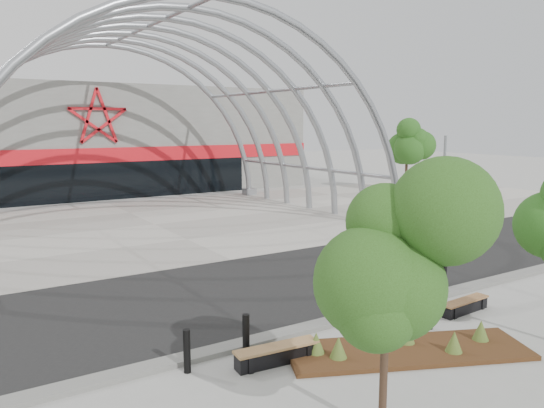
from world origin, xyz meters
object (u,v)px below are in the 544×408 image
bench_0 (277,355)px  bollard_2 (370,310)px  signal_pole (443,181)px  bench_1 (464,306)px  street_tree_0 (387,260)px

bench_0 → bollard_2: 3.29m
signal_pole → bench_1: bearing=-136.9°
bench_0 → bench_1: (6.19, -0.12, -0.02)m
bollard_2 → street_tree_0: bearing=-130.1°
street_tree_0 → bench_0: size_ratio=2.13×
signal_pole → bench_0: 17.39m
signal_pole → bench_1: signal_pole is taller
bench_1 → bollard_2: bollard_2 is taller
bollard_2 → bench_0: bearing=-170.4°
bench_0 → bench_1: bearing=-1.1°
bench_1 → bollard_2: size_ratio=2.08×
bench_1 → bollard_2: 3.04m
bench_0 → bollard_2: bearing=9.6°
signal_pole → bollard_2: 14.33m
bench_1 → bollard_2: (-2.95, 0.67, 0.25)m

